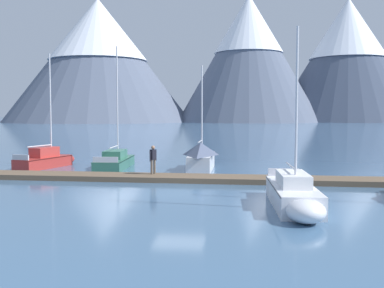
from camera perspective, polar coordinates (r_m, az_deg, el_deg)
The scene contains 10 objects.
ground_plane at distance 23.09m, azimuth -1.60°, elevation -5.96°, with size 700.00×700.00×0.00m, color #426689.
mountain_west_summit at distance 204.63m, azimuth -11.38°, elevation 10.40°, with size 78.87×78.87×51.88m.
mountain_central_massif at distance 200.47m, azimuth 6.93°, elevation 10.68°, with size 60.04×60.04×52.95m.
mountain_shoulder_ridge at distance 220.10m, azimuth 18.48°, elevation 10.09°, with size 65.03×65.03×53.99m.
dock at distance 26.99m, azimuth -0.46°, elevation -4.22°, with size 27.80×2.98×0.30m.
sailboat_nearest_berth at distance 35.13m, azimuth -17.31°, elevation -1.81°, with size 2.79×5.74×8.18m.
sailboat_second_berth at distance 34.13m, azimuth -9.21°, elevation -1.97°, with size 2.20×7.29×8.72m.
sailboat_mid_dock_port at distance 32.27m, azimuth 1.17°, elevation -1.54°, with size 1.78×6.23×7.17m.
sailboat_mid_dock_starboard at distance 19.80m, azimuth 12.37°, elevation -6.01°, with size 1.94×7.00×7.37m.
person_on_dock at distance 27.69m, azimuth -4.78°, elevation -1.70°, with size 0.37×0.53×1.69m.
Camera 1 is at (3.07, -22.54, 3.94)m, focal length 43.66 mm.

